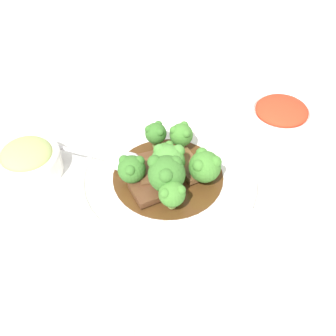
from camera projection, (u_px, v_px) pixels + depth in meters
ground_plane at (168, 183)px, 0.75m from camera, size 4.00×4.00×0.00m
main_plate at (168, 179)px, 0.74m from camera, size 0.28×0.28×0.02m
beef_strip_0 at (188, 165)px, 0.74m from camera, size 0.08×0.06×0.01m
beef_strip_1 at (150, 159)px, 0.75m from camera, size 0.05×0.06×0.01m
beef_strip_2 at (145, 192)px, 0.70m from camera, size 0.06×0.06×0.01m
beef_strip_3 at (149, 173)px, 0.73m from camera, size 0.06×0.04×0.01m
broccoli_floret_0 at (132, 169)px, 0.71m from camera, size 0.04×0.04×0.05m
broccoli_floret_1 at (181, 135)px, 0.75m from camera, size 0.04×0.04×0.05m
broccoli_floret_2 at (172, 193)px, 0.67m from camera, size 0.04×0.04×0.05m
broccoli_floret_3 at (169, 161)px, 0.71m from camera, size 0.05×0.05×0.06m
broccoli_floret_4 at (156, 133)px, 0.76m from camera, size 0.04×0.04×0.05m
broccoli_floret_5 at (205, 166)px, 0.71m from camera, size 0.05×0.05×0.05m
broccoli_floret_6 at (165, 173)px, 0.68m from camera, size 0.06×0.06×0.06m
broccoli_floret_7 at (166, 153)px, 0.73m from camera, size 0.04×0.04×0.04m
serving_spoon at (115, 159)px, 0.75m from camera, size 0.08×0.23×0.01m
side_bowl_kimchi at (280, 117)px, 0.82m from camera, size 0.12×0.12×0.05m
side_bowl_appetizer at (28, 160)px, 0.75m from camera, size 0.10×0.10×0.05m
sauce_dish at (264, 296)px, 0.60m from camera, size 0.08×0.08×0.01m
paper_napkin at (105, 309)px, 0.59m from camera, size 0.14×0.09×0.01m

